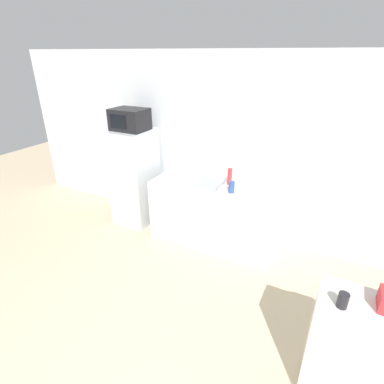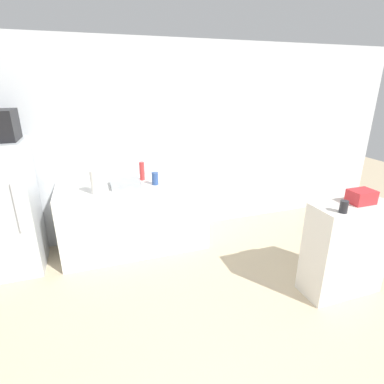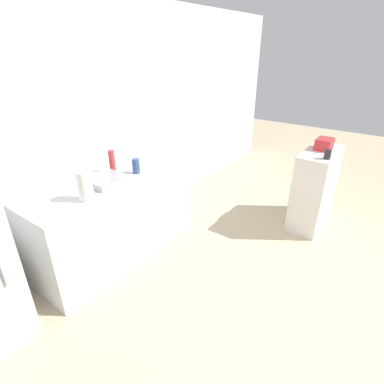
{
  "view_description": "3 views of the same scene",
  "coord_description": "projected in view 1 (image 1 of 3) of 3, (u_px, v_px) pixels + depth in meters",
  "views": [
    {
      "loc": [
        1.24,
        -0.76,
        2.56
      ],
      "look_at": [
        -0.1,
        1.84,
        1.19
      ],
      "focal_mm": 28.0,
      "sensor_mm": 36.0,
      "label": 1
    },
    {
      "loc": [
        -0.63,
        -0.82,
        2.09
      ],
      "look_at": [
        0.35,
        2.04,
        0.97
      ],
      "focal_mm": 28.0,
      "sensor_mm": 36.0,
      "label": 2
    },
    {
      "loc": [
        -1.95,
        0.43,
        2.11
      ],
      "look_at": [
        0.0,
        1.84,
        0.92
      ],
      "focal_mm": 28.0,
      "sensor_mm": 36.0,
      "label": 3
    }
  ],
  "objects": [
    {
      "name": "wall_back",
      "position": [
        241.0,
        151.0,
        4.19
      ],
      "size": [
        8.0,
        0.06,
        2.6
      ],
      "primitive_type": "cube",
      "color": "silver",
      "rests_on": "ground_plane"
    },
    {
      "name": "refrigerator",
      "position": [
        135.0,
        177.0,
        4.74
      ],
      "size": [
        0.58,
        0.64,
        1.51
      ],
      "color": "silver",
      "rests_on": "ground_plane"
    },
    {
      "name": "microwave",
      "position": [
        130.0,
        119.0,
        4.35
      ],
      "size": [
        0.51,
        0.4,
        0.31
      ],
      "color": "black",
      "rests_on": "refrigerator"
    },
    {
      "name": "counter",
      "position": [
        216.0,
        213.0,
        4.31
      ],
      "size": [
        1.81,
        0.72,
        0.9
      ],
      "primitive_type": "cube",
      "color": "silver",
      "rests_on": "ground_plane"
    },
    {
      "name": "sink_basin",
      "position": [
        209.0,
        183.0,
        4.09
      ],
      "size": [
        0.35,
        0.33,
        0.06
      ],
      "primitive_type": "cube",
      "color": "#9EA3A8",
      "rests_on": "counter"
    },
    {
      "name": "bottle_tall",
      "position": [
        230.0,
        177.0,
        4.09
      ],
      "size": [
        0.06,
        0.06,
        0.23
      ],
      "primitive_type": "cylinder",
      "color": "red",
      "rests_on": "counter"
    },
    {
      "name": "bottle_short",
      "position": [
        232.0,
        187.0,
        3.87
      ],
      "size": [
        0.08,
        0.08,
        0.15
      ],
      "primitive_type": "cylinder",
      "color": "#2D4C8C",
      "rests_on": "counter"
    },
    {
      "name": "shelf_cabinet",
      "position": [
        365.0,
        356.0,
        2.24
      ],
      "size": [
        0.81,
        0.36,
        0.98
      ],
      "primitive_type": "cube",
      "color": "silver",
      "rests_on": "ground_plane"
    },
    {
      "name": "jar",
      "position": [
        343.0,
        300.0,
        2.02
      ],
      "size": [
        0.07,
        0.07,
        0.11
      ],
      "primitive_type": "cylinder",
      "color": "#232328",
      "rests_on": "shelf_cabinet"
    },
    {
      "name": "paper_towel_roll",
      "position": [
        182.0,
        176.0,
        4.06
      ],
      "size": [
        0.13,
        0.13,
        0.27
      ],
      "primitive_type": "cylinder",
      "color": "white",
      "rests_on": "counter"
    }
  ]
}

